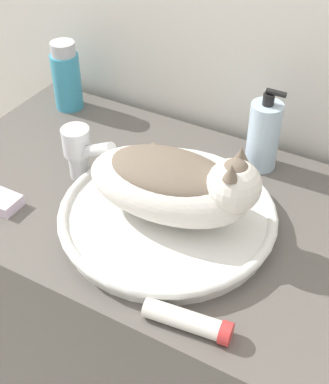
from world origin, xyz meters
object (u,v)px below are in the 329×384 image
at_px(cat, 175,182).
at_px(soap_bar, 1,201).
at_px(faucet, 80,150).
at_px(soap_pump_bottle, 264,135).
at_px(cream_tube, 189,321).
at_px(mouthwash_bottle, 66,77).

height_order(cat, soap_bar, cat).
relative_size(faucet, soap_pump_bottle, 0.73).
xyz_separation_m(faucet, soap_pump_bottle, (0.32, 0.23, 0.01)).
height_order(soap_pump_bottle, cream_tube, soap_pump_bottle).
xyz_separation_m(cat, cream_tube, (0.13, -0.20, -0.09)).
bearing_deg(soap_bar, faucet, 60.87).
height_order(faucet, mouthwash_bottle, mouthwash_bottle).
height_order(soap_pump_bottle, soap_bar, soap_pump_bottle).
distance_m(cat, soap_bar, 0.37).
bearing_deg(faucet, cream_tube, -21.99).
bearing_deg(mouthwash_bottle, soap_pump_bottle, 0.00).
height_order(cat, mouthwash_bottle, cat).
distance_m(faucet, soap_bar, 0.19).
xyz_separation_m(cat, mouthwash_bottle, (-0.45, 0.27, -0.02)).
bearing_deg(soap_bar, soap_pump_bottle, 43.42).
height_order(cream_tube, soap_bar, cream_tube).
height_order(mouthwash_bottle, cream_tube, mouthwash_bottle).
xyz_separation_m(soap_pump_bottle, cream_tube, (0.06, -0.47, -0.06)).
distance_m(cat, mouthwash_bottle, 0.53).
distance_m(faucet, cream_tube, 0.45).
height_order(mouthwash_bottle, soap_bar, mouthwash_bottle).
bearing_deg(cat, cream_tube, -61.18).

